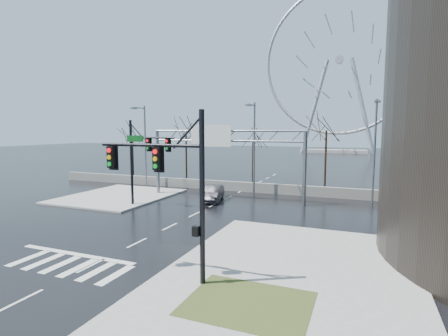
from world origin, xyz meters
The scene contains 18 objects.
ground centered at (0.00, 0.00, 0.00)m, with size 260.00×260.00×0.00m, color black.
sidewalk_right_ext centered at (10.00, 2.00, 0.07)m, with size 12.00×10.00×0.15m, color gray.
sidewalk_far centered at (-11.00, 12.00, 0.07)m, with size 10.00×12.00×0.15m, color gray.
grass_strip centered at (9.00, -5.00, 0.15)m, with size 5.00×4.00×0.02m, color #2B3D19.
barrier_wall centered at (0.00, 20.00, 0.55)m, with size 52.00×0.50×1.10m, color slate.
signal_mast_near centered at (5.14, -4.04, 4.87)m, with size 5.52×0.41×8.00m.
signal_mast_far centered at (-5.87, 8.96, 4.83)m, with size 4.72×0.41×8.00m.
sign_gantry centered at (-0.38, 14.96, 5.18)m, with size 16.36×0.40×7.60m.
streetlight_left centered at (-12.00, 18.16, 5.89)m, with size 0.50×2.55×10.00m.
streetlight_mid centered at (2.00, 18.16, 5.89)m, with size 0.50×2.55×10.00m.
streetlight_right centered at (14.00, 18.16, 5.89)m, with size 0.50×2.55×10.00m.
tree_far_left centered at (-18.00, 24.00, 5.57)m, with size 3.50×3.50×7.00m.
tree_left centered at (-9.00, 23.50, 5.98)m, with size 3.75×3.75×7.50m.
tree_center centered at (0.00, 24.50, 5.17)m, with size 3.25×3.25×6.50m.
tree_right centered at (9.00, 23.50, 6.22)m, with size 3.90×3.90×7.80m.
tree_far_right centered at (17.00, 24.00, 5.41)m, with size 3.40×3.40×6.80m.
ferris_wheel centered at (5.00, 95.00, 26.13)m, with size 45.00×6.00×50.91m.
car centered at (-0.84, 13.77, 0.77)m, with size 1.63×4.68×1.54m, color black.
Camera 1 is at (13.11, -17.78, 7.12)m, focal length 28.00 mm.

